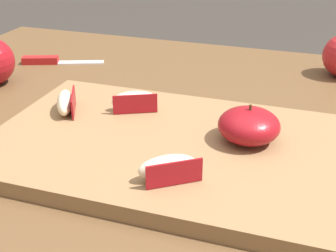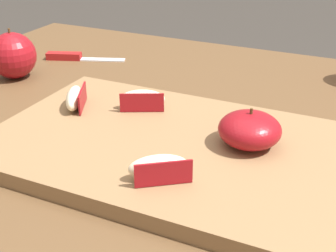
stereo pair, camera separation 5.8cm
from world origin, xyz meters
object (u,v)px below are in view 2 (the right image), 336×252
at_px(apple_wedge_near_knife, 75,98).
at_px(paring_knife, 71,57).
at_px(apple_half_skin_up, 250,130).
at_px(whole_apple_red_delicious, 13,56).
at_px(apple_wedge_right, 158,168).
at_px(cutting_board, 168,147).
at_px(apple_wedge_front, 142,100).

distance_m(apple_wedge_near_knife, paring_knife, 0.29).
bearing_deg(apple_half_skin_up, apple_wedge_near_knife, 179.03).
height_order(paring_knife, whole_apple_red_delicious, whole_apple_red_delicious).
distance_m(apple_wedge_right, apple_wedge_near_knife, 0.23).
distance_m(cutting_board, apple_wedge_near_knife, 0.17).
xyz_separation_m(apple_wedge_front, whole_apple_red_delicious, (-0.30, 0.07, 0.01)).
xyz_separation_m(apple_wedge_right, whole_apple_red_delicious, (-0.40, 0.22, 0.01)).
bearing_deg(paring_knife, whole_apple_red_delicious, -103.38).
bearing_deg(paring_knife, apple_wedge_right, -43.47).
bearing_deg(cutting_board, whole_apple_red_delicious, 159.75).
xyz_separation_m(apple_half_skin_up, whole_apple_red_delicious, (-0.47, 0.11, -0.00)).
relative_size(apple_half_skin_up, apple_wedge_near_knife, 1.13).
xyz_separation_m(apple_wedge_right, paring_knife, (-0.37, 0.35, -0.03)).
bearing_deg(apple_wedge_near_knife, apple_half_skin_up, -0.97).
height_order(apple_wedge_near_knife, whole_apple_red_delicious, whole_apple_red_delicious).
bearing_deg(cutting_board, apple_wedge_right, -71.65).
height_order(cutting_board, apple_wedge_near_knife, apple_wedge_near_knife).
height_order(cutting_board, apple_wedge_right, apple_wedge_right).
relative_size(apple_wedge_right, paring_knife, 0.43).
relative_size(cutting_board, apple_wedge_near_knife, 6.62).
bearing_deg(apple_wedge_near_knife, apple_wedge_right, -31.94).
bearing_deg(apple_wedge_right, whole_apple_red_delicious, 150.83).
distance_m(apple_half_skin_up, paring_knife, 0.50).
relative_size(apple_half_skin_up, apple_wedge_right, 1.17).
xyz_separation_m(apple_wedge_front, paring_knife, (-0.27, 0.19, -0.03)).
height_order(apple_half_skin_up, apple_wedge_front, apple_half_skin_up).
xyz_separation_m(apple_wedge_near_knife, paring_knife, (-0.18, 0.23, -0.03)).
distance_m(apple_half_skin_up, apple_wedge_right, 0.14).
height_order(cutting_board, paring_knife, cutting_board).
relative_size(cutting_board, apple_half_skin_up, 5.85).
height_order(apple_wedge_right, whole_apple_red_delicious, whole_apple_red_delicious).
bearing_deg(apple_wedge_front, paring_knife, 144.09).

